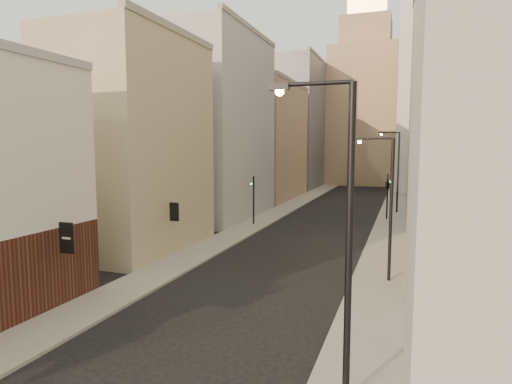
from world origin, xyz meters
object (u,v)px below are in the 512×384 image
object	(u,v)px
streetlamp_mid	(387,201)
streetlamp_far	(396,167)
clock_tower	(364,100)
white_tower	(423,84)
streetlamp_near	(341,224)
traffic_light_left	(254,190)
traffic_light_right	(388,184)

from	to	relation	value
streetlamp_mid	streetlamp_far	xyz separation A→B (m)	(-0.17, 27.25, 0.66)
clock_tower	white_tower	world-z (taller)	clock_tower
streetlamp_near	traffic_light_left	xyz separation A→B (m)	(-12.59, 27.36, -2.03)
white_tower	traffic_light_right	distance (m)	35.75
streetlamp_mid	traffic_light_right	xyz separation A→B (m)	(-0.86, 22.01, -0.90)
clock_tower	white_tower	bearing A→B (deg)	-51.84
streetlamp_near	traffic_light_left	distance (m)	30.19
streetlamp_mid	traffic_light_left	world-z (taller)	streetlamp_mid
traffic_light_left	streetlamp_near	bearing A→B (deg)	98.15
streetlamp_far	streetlamp_near	bearing A→B (deg)	-112.94
traffic_light_left	traffic_light_right	xyz separation A→B (m)	(12.55, 7.42, 0.33)
clock_tower	white_tower	xyz separation A→B (m)	(11.00, -14.00, 0.97)
clock_tower	streetlamp_near	xyz separation A→B (m)	(7.06, -81.14, -12.01)
white_tower	streetlamp_mid	bearing A→B (deg)	-93.29
streetlamp_mid	traffic_light_right	world-z (taller)	streetlamp_mid
white_tower	streetlamp_near	size ratio (longest dim) A/B	4.22
traffic_light_left	traffic_light_right	bearing A→B (deg)	-165.94
streetlamp_near	traffic_light_right	xyz separation A→B (m)	(-0.04, 34.79, -1.70)
clock_tower	streetlamp_far	world-z (taller)	clock_tower
traffic_light_left	traffic_light_right	size ratio (longest dim) A/B	1.00
streetlamp_mid	traffic_light_left	size ratio (longest dim) A/B	1.69
clock_tower	white_tower	size ratio (longest dim) A/B	1.08
streetlamp_far	clock_tower	bearing A→B (deg)	78.60
streetlamp_mid	traffic_light_right	bearing A→B (deg)	93.07
clock_tower	traffic_light_right	distance (m)	48.84
streetlamp_mid	white_tower	bearing A→B (deg)	87.54
streetlamp_mid	traffic_light_left	xyz separation A→B (m)	(-13.41, 14.59, -1.23)
streetlamp_near	traffic_light_right	bearing A→B (deg)	88.74
white_tower	streetlamp_far	bearing A→B (deg)	-96.93
streetlamp_far	traffic_light_right	world-z (taller)	streetlamp_far
streetlamp_near	traffic_light_right	distance (m)	34.83
clock_tower	streetlamp_near	size ratio (longest dim) A/B	4.56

